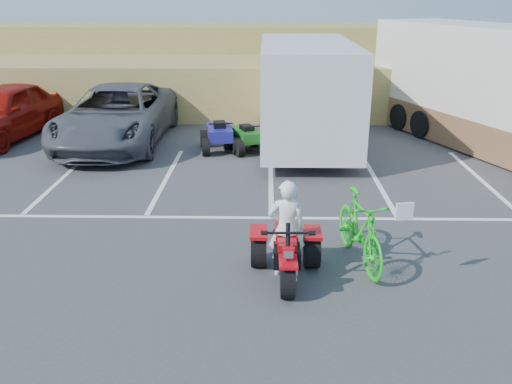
{
  "coord_description": "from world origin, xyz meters",
  "views": [
    {
      "loc": [
        -0.12,
        -8.24,
        4.55
      ],
      "look_at": [
        -0.31,
        1.3,
        1.0
      ],
      "focal_mm": 38.0,
      "sensor_mm": 36.0,
      "label": 1
    }
  ],
  "objects_px": {
    "rider": "(287,229)",
    "red_car": "(2,112)",
    "green_dirt_bike": "(360,229)",
    "cargo_trailer": "(306,91)",
    "red_trike_atv": "(286,278)",
    "grey_pickup": "(117,115)",
    "quad_atv_green": "(247,151)",
    "quad_atv_blue": "(220,150)",
    "rv_motorhome": "(501,99)"
  },
  "relations": [
    {
      "from": "rider",
      "to": "quad_atv_green",
      "type": "distance_m",
      "value": 7.7
    },
    {
      "from": "cargo_trailer",
      "to": "rv_motorhome",
      "type": "xyz_separation_m",
      "value": [
        5.77,
        -0.33,
        -0.15
      ]
    },
    {
      "from": "rider",
      "to": "grey_pickup",
      "type": "xyz_separation_m",
      "value": [
        -5.03,
        8.43,
        0.05
      ]
    },
    {
      "from": "rider",
      "to": "quad_atv_blue",
      "type": "bearing_deg",
      "value": -77.31
    },
    {
      "from": "red_trike_atv",
      "to": "green_dirt_bike",
      "type": "distance_m",
      "value": 1.57
    },
    {
      "from": "rv_motorhome",
      "to": "quad_atv_blue",
      "type": "relative_size",
      "value": 6.7
    },
    {
      "from": "cargo_trailer",
      "to": "quad_atv_blue",
      "type": "bearing_deg",
      "value": -166.37
    },
    {
      "from": "rider",
      "to": "quad_atv_green",
      "type": "height_order",
      "value": "rider"
    },
    {
      "from": "green_dirt_bike",
      "to": "cargo_trailer",
      "type": "xyz_separation_m",
      "value": [
        -0.45,
        7.82,
        1.06
      ]
    },
    {
      "from": "red_car",
      "to": "cargo_trailer",
      "type": "height_order",
      "value": "cargo_trailer"
    },
    {
      "from": "red_trike_atv",
      "to": "grey_pickup",
      "type": "relative_size",
      "value": 0.26
    },
    {
      "from": "rider",
      "to": "red_car",
      "type": "xyz_separation_m",
      "value": [
        -8.91,
        8.92,
        0.04
      ]
    },
    {
      "from": "red_trike_atv",
      "to": "red_car",
      "type": "bearing_deg",
      "value": 134.27
    },
    {
      "from": "quad_atv_blue",
      "to": "rider",
      "type": "bearing_deg",
      "value": -86.43
    },
    {
      "from": "red_trike_atv",
      "to": "rv_motorhome",
      "type": "relative_size",
      "value": 0.16
    },
    {
      "from": "rider",
      "to": "quad_atv_blue",
      "type": "distance_m",
      "value": 7.89
    },
    {
      "from": "cargo_trailer",
      "to": "rider",
      "type": "bearing_deg",
      "value": -95.84
    },
    {
      "from": "grey_pickup",
      "to": "quad_atv_green",
      "type": "distance_m",
      "value": 4.28
    },
    {
      "from": "red_trike_atv",
      "to": "rider",
      "type": "distance_m",
      "value": 0.86
    },
    {
      "from": "grey_pickup",
      "to": "rider",
      "type": "bearing_deg",
      "value": -58.89
    },
    {
      "from": "red_trike_atv",
      "to": "rv_motorhome",
      "type": "xyz_separation_m",
      "value": [
        6.61,
        8.09,
        1.55
      ]
    },
    {
      "from": "red_car",
      "to": "rv_motorhome",
      "type": "distance_m",
      "value": 15.57
    },
    {
      "from": "rv_motorhome",
      "to": "quad_atv_green",
      "type": "height_order",
      "value": "rv_motorhome"
    },
    {
      "from": "green_dirt_bike",
      "to": "quad_atv_green",
      "type": "bearing_deg",
      "value": 96.28
    },
    {
      "from": "rv_motorhome",
      "to": "quad_atv_green",
      "type": "relative_size",
      "value": 7.4
    },
    {
      "from": "cargo_trailer",
      "to": "quad_atv_blue",
      "type": "xyz_separation_m",
      "value": [
        -2.6,
        -0.63,
        -1.7
      ]
    },
    {
      "from": "red_trike_atv",
      "to": "grey_pickup",
      "type": "bearing_deg",
      "value": 120.2
    },
    {
      "from": "green_dirt_bike",
      "to": "grey_pickup",
      "type": "xyz_separation_m",
      "value": [
        -6.33,
        7.97,
        0.25
      ]
    },
    {
      "from": "cargo_trailer",
      "to": "rv_motorhome",
      "type": "height_order",
      "value": "rv_motorhome"
    },
    {
      "from": "grey_pickup",
      "to": "red_trike_atv",
      "type": "bearing_deg",
      "value": -59.33
    },
    {
      "from": "red_trike_atv",
      "to": "grey_pickup",
      "type": "xyz_separation_m",
      "value": [
        -5.04,
        8.58,
        0.89
      ]
    },
    {
      "from": "red_trike_atv",
      "to": "green_dirt_bike",
      "type": "bearing_deg",
      "value": 24.78
    },
    {
      "from": "grey_pickup",
      "to": "quad_atv_blue",
      "type": "relative_size",
      "value": 4.27
    },
    {
      "from": "rider",
      "to": "red_car",
      "type": "distance_m",
      "value": 12.61
    },
    {
      "from": "green_dirt_bike",
      "to": "rv_motorhome",
      "type": "xyz_separation_m",
      "value": [
        5.32,
        7.49,
        0.9
      ]
    },
    {
      "from": "rv_motorhome",
      "to": "grey_pickup",
      "type": "bearing_deg",
      "value": 155.42
    },
    {
      "from": "cargo_trailer",
      "to": "quad_atv_green",
      "type": "height_order",
      "value": "cargo_trailer"
    },
    {
      "from": "rider",
      "to": "grey_pickup",
      "type": "bearing_deg",
      "value": -59.36
    },
    {
      "from": "red_trike_atv",
      "to": "quad_atv_blue",
      "type": "height_order",
      "value": "red_trike_atv"
    },
    {
      "from": "grey_pickup",
      "to": "cargo_trailer",
      "type": "height_order",
      "value": "cargo_trailer"
    },
    {
      "from": "red_car",
      "to": "rv_motorhome",
      "type": "height_order",
      "value": "rv_motorhome"
    },
    {
      "from": "rider",
      "to": "rv_motorhome",
      "type": "height_order",
      "value": "rv_motorhome"
    },
    {
      "from": "grey_pickup",
      "to": "quad_atv_green",
      "type": "xyz_separation_m",
      "value": [
        4.1,
        -0.83,
        -0.89
      ]
    },
    {
      "from": "red_car",
      "to": "quad_atv_green",
      "type": "height_order",
      "value": "red_car"
    },
    {
      "from": "red_trike_atv",
      "to": "quad_atv_green",
      "type": "relative_size",
      "value": 1.21
    },
    {
      "from": "rider",
      "to": "quad_atv_green",
      "type": "relative_size",
      "value": 1.25
    },
    {
      "from": "red_car",
      "to": "quad_atv_green",
      "type": "xyz_separation_m",
      "value": [
        7.98,
        -1.33,
        -0.89
      ]
    },
    {
      "from": "rv_motorhome",
      "to": "rider",
      "type": "bearing_deg",
      "value": -151.99
    },
    {
      "from": "green_dirt_bike",
      "to": "rv_motorhome",
      "type": "height_order",
      "value": "rv_motorhome"
    },
    {
      "from": "red_trike_atv",
      "to": "quad_atv_green",
      "type": "bearing_deg",
      "value": 96.64
    }
  ]
}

